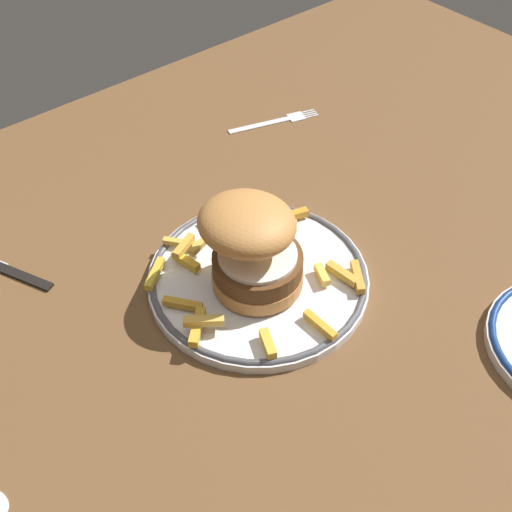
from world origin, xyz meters
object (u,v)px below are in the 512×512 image
Objects in this scene: knife at (0,267)px; fork at (276,121)px; dinner_plate at (256,279)px; burger at (252,245)px.

fork is at bearing 2.70° from knife.
fork is at bearing 44.97° from dinner_plate.
burger is 34.69cm from fork.
burger is 0.69× the size of knife.
burger reaches higher than knife.
dinner_plate reaches higher than knife.
dinner_plate is 30.45cm from knife.
dinner_plate is 1.50× the size of knife.
burger is (-0.82, -0.34, 6.25)cm from dinner_plate.
burger reaches higher than dinner_plate.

